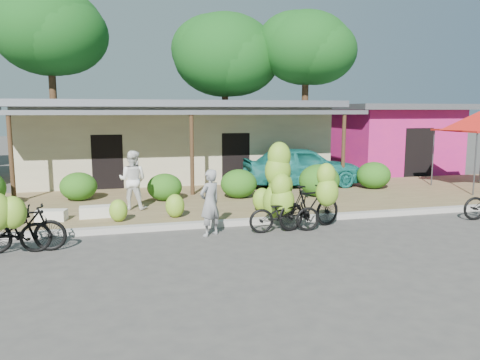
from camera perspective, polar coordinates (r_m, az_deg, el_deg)
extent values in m
plane|color=#43403E|center=(10.25, -0.52, -8.33)|extent=(100.00, 100.00, 0.00)
cube|color=#91784E|center=(15.00, -5.16, -2.72)|extent=(60.00, 6.00, 0.12)
cube|color=#A8A399|center=(12.11, -2.82, -5.33)|extent=(60.00, 0.25, 0.15)
cube|color=#C4BD94|center=(20.71, -7.94, 4.48)|extent=(12.00, 6.00, 3.10)
cube|color=slate|center=(20.66, -8.03, 9.12)|extent=(13.00, 7.00, 0.25)
cube|color=black|center=(17.83, -6.81, 2.41)|extent=(1.40, 0.12, 2.20)
cube|color=slate|center=(16.69, -6.42, 8.20)|extent=(13.00, 2.00, 0.15)
cylinder|color=#432D1B|center=(16.03, -26.09, 2.10)|extent=(0.14, 0.14, 2.85)
cylinder|color=#432D1B|center=(15.87, -5.87, 2.87)|extent=(0.14, 0.14, 2.85)
cylinder|color=#432D1B|center=(17.60, 12.48, 3.26)|extent=(0.14, 0.14, 2.85)
cube|color=#C51E66|center=(24.27, 17.60, 4.62)|extent=(5.00, 5.00, 3.00)
cube|color=slate|center=(24.22, 17.77, 8.46)|extent=(6.00, 6.00, 0.25)
cube|color=black|center=(22.26, 20.89, 3.12)|extent=(1.40, 0.12, 2.20)
cylinder|color=#432D1B|center=(25.72, -21.81, 9.35)|extent=(0.36, 0.36, 7.25)
ellipsoid|color=#114413|center=(26.00, -22.22, 16.45)|extent=(5.45, 5.45, 4.36)
ellipsoid|color=#114413|center=(26.41, -23.29, 16.92)|extent=(4.63, 4.63, 3.70)
cylinder|color=#432D1B|center=(26.68, -1.83, 8.93)|extent=(0.36, 0.36, 6.35)
ellipsoid|color=#114413|center=(26.85, -1.86, 14.97)|extent=(5.74, 5.74, 4.59)
ellipsoid|color=#114413|center=(27.07, -3.08, 15.55)|extent=(4.88, 4.88, 3.90)
cylinder|color=#432D1B|center=(25.97, 7.92, 9.18)|extent=(0.36, 0.36, 6.64)
ellipsoid|color=#114413|center=(26.18, 8.05, 15.65)|extent=(4.89, 4.89, 3.91)
ellipsoid|color=#114413|center=(26.31, 6.76, 16.29)|extent=(4.16, 4.16, 3.32)
ellipsoid|color=#1C6316|center=(15.74, -19.09, -0.74)|extent=(1.16, 1.04, 0.90)
ellipsoid|color=#1C6316|center=(15.05, -9.17, -0.85)|extent=(1.11, 1.00, 0.86)
ellipsoid|color=#1C6316|center=(15.31, -0.15, -0.45)|extent=(1.20, 1.08, 0.94)
ellipsoid|color=#1C6316|center=(15.82, 9.64, -0.03)|extent=(1.38, 1.24, 1.07)
ellipsoid|color=#1C6316|center=(17.84, 15.98, 0.56)|extent=(1.25, 1.13, 0.98)
cylinder|color=#59595E|center=(17.59, 26.74, 1.71)|extent=(0.05, 0.05, 2.10)
cylinder|color=#59595E|center=(19.29, 22.45, 2.50)|extent=(0.05, 0.05, 2.10)
imported|color=black|center=(10.84, -26.96, -5.62)|extent=(1.93, 0.81, 0.99)
imported|color=black|center=(10.82, -25.00, -5.34)|extent=(1.78, 0.57, 1.06)
ellipsoid|color=#81B52D|center=(10.10, -25.97, -3.58)|extent=(0.52, 0.44, 0.64)
imported|color=black|center=(11.53, 5.46, -4.07)|extent=(1.81, 0.73, 0.93)
ellipsoid|color=#81B52D|center=(11.99, 4.50, -2.56)|extent=(0.72, 0.61, 0.90)
ellipsoid|color=#81B52D|center=(11.95, 4.98, -0.73)|extent=(0.62, 0.53, 0.78)
ellipsoid|color=#81B52D|center=(11.87, 4.64, 1.13)|extent=(0.67, 0.57, 0.84)
ellipsoid|color=#81B52D|center=(11.84, 4.80, 2.88)|extent=(0.59, 0.50, 0.74)
ellipsoid|color=#81B52D|center=(11.66, 5.20, -2.62)|extent=(0.61, 0.52, 0.76)
ellipsoid|color=#81B52D|center=(11.58, 5.04, -0.72)|extent=(0.51, 0.44, 0.64)
imported|color=black|center=(11.94, 8.50, -3.23)|extent=(1.94, 1.00, 1.12)
ellipsoid|color=#81B52D|center=(11.36, 10.57, -1.45)|extent=(0.56, 0.47, 0.69)
ellipsoid|color=#81B52D|center=(11.33, 10.47, 0.60)|extent=(0.46, 0.39, 0.58)
ellipsoid|color=#81B52D|center=(12.47, -14.61, -3.62)|extent=(0.47, 0.40, 0.58)
ellipsoid|color=#81B52D|center=(12.64, -7.93, -3.13)|extent=(0.51, 0.43, 0.64)
ellipsoid|color=#81B52D|center=(13.31, 2.69, -2.40)|extent=(0.54, 0.46, 0.67)
cube|color=silver|center=(13.17, -17.14, -3.71)|extent=(0.86, 0.43, 0.30)
cube|color=silver|center=(13.16, -22.00, -4.00)|extent=(0.81, 0.53, 0.28)
imported|color=gray|center=(11.10, -3.69, -2.79)|extent=(0.70, 0.63, 1.60)
imported|color=white|center=(13.87, -12.95, 0.00)|extent=(1.01, 0.91, 1.70)
imported|color=#186F68|center=(17.82, 7.50, 1.68)|extent=(4.53, 1.99, 1.52)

